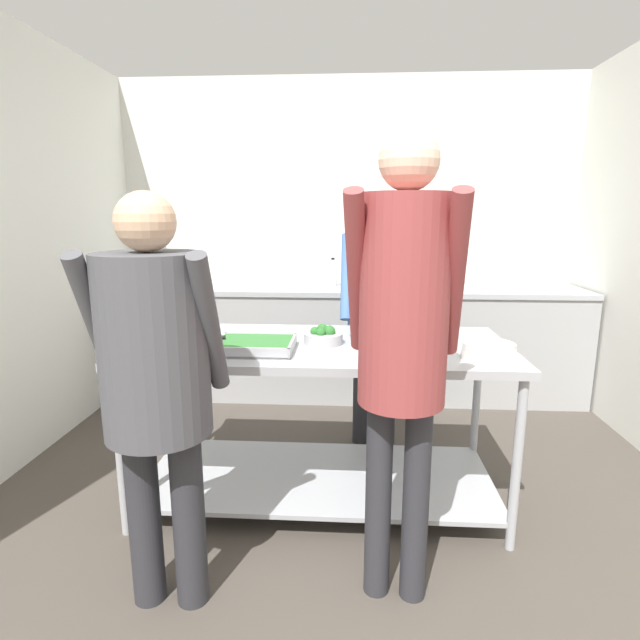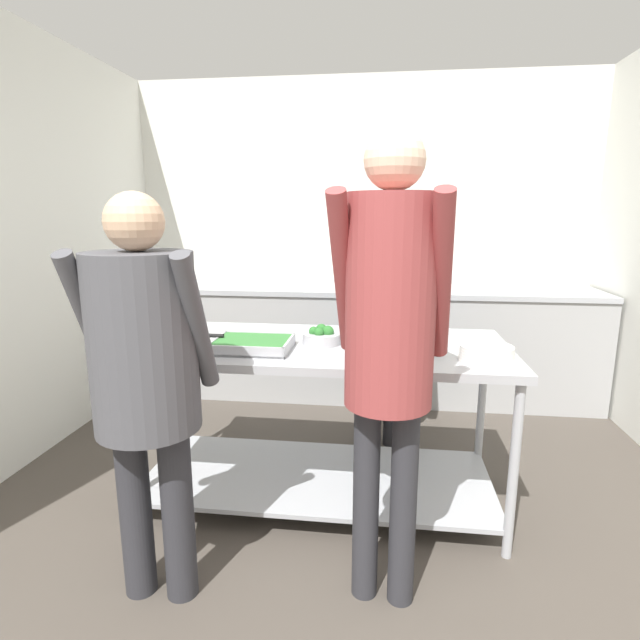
% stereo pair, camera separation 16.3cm
% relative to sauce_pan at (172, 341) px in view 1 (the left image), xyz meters
% --- Properties ---
extents(wall_rear, '(4.01, 0.06, 2.65)m').
position_rel_sauce_pan_xyz_m(wall_rear, '(0.83, 2.15, 0.41)').
color(wall_rear, silver).
rests_on(wall_rear, ground_plane).
extents(back_counter, '(3.85, 0.65, 0.93)m').
position_rel_sauce_pan_xyz_m(back_counter, '(0.83, 1.78, -0.45)').
color(back_counter, '#A8A8A8').
rests_on(back_counter, ground_plane).
extents(serving_counter, '(1.92, 0.84, 0.87)m').
position_rel_sauce_pan_xyz_m(serving_counter, '(0.72, 0.15, -0.32)').
color(serving_counter, '#ADAFB5').
rests_on(serving_counter, ground_plane).
extents(sauce_pan, '(0.40, 0.26, 0.07)m').
position_rel_sauce_pan_xyz_m(sauce_pan, '(0.00, 0.00, 0.00)').
color(sauce_pan, '#ADAFB5').
rests_on(sauce_pan, serving_counter).
extents(serving_tray_vegetables, '(0.37, 0.29, 0.05)m').
position_rel_sauce_pan_xyz_m(serving_tray_vegetables, '(0.42, -0.02, -0.01)').
color(serving_tray_vegetables, '#ADAFB5').
rests_on(serving_tray_vegetables, serving_counter).
extents(broccoli_bowl, '(0.20, 0.20, 0.10)m').
position_rel_sauce_pan_xyz_m(broccoli_bowl, '(0.74, 0.14, -0.00)').
color(broccoli_bowl, '#B2B2B7').
rests_on(broccoli_bowl, serving_counter).
extents(serving_tray_roast, '(0.48, 0.29, 0.05)m').
position_rel_sauce_pan_xyz_m(serving_tray_roast, '(1.11, 0.24, -0.01)').
color(serving_tray_roast, '#ADAFB5').
rests_on(serving_tray_roast, serving_counter).
extents(plate_stack, '(0.25, 0.25, 0.07)m').
position_rel_sauce_pan_xyz_m(plate_stack, '(1.51, -0.07, -0.00)').
color(plate_stack, white).
rests_on(plate_stack, serving_counter).
extents(guest_serving_left, '(0.45, 0.39, 1.80)m').
position_rel_sauce_pan_xyz_m(guest_serving_left, '(1.07, -0.53, 0.22)').
color(guest_serving_left, '#2D2D33').
rests_on(guest_serving_left, ground_plane).
extents(guest_serving_right, '(0.49, 0.39, 1.60)m').
position_rel_sauce_pan_xyz_m(guest_serving_right, '(0.17, -0.62, 0.07)').
color(guest_serving_right, '#2D2D33').
rests_on(guest_serving_right, ground_plane).
extents(cook_behind_counter, '(0.46, 0.37, 1.59)m').
position_rel_sauce_pan_xyz_m(cook_behind_counter, '(1.04, 0.84, 0.07)').
color(cook_behind_counter, '#2D2D33').
rests_on(cook_behind_counter, ground_plane).
extents(water_bottle, '(0.07, 0.07, 0.24)m').
position_rel_sauce_pan_xyz_m(water_bottle, '(0.72, 1.82, 0.12)').
color(water_bottle, silver).
rests_on(water_bottle, back_counter).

